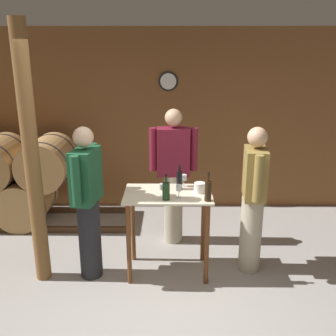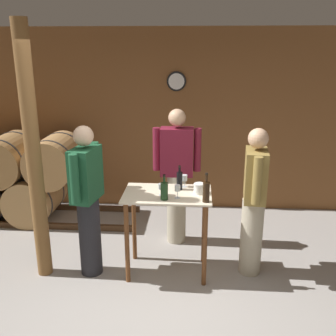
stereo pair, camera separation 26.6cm
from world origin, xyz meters
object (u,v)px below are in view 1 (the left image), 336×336
wine_glass_near_center (179,188)px  ice_bucket (200,188)px  wine_bottle_far_left (166,190)px  wine_glass_near_left (162,187)px  wooden_post (32,160)px  wine_bottle_center (208,190)px  person_visitor_with_scarf (173,174)px  wine_glass_near_right (184,178)px  person_visitor_bearded (87,201)px  wine_bottle_left (179,180)px  person_host (253,198)px

wine_glass_near_center → ice_bucket: size_ratio=1.18×
wine_bottle_far_left → wine_glass_near_left: bearing=108.3°
wooden_post → wine_bottle_center: (1.77, -0.07, -0.29)m
wine_bottle_center → person_visitor_with_scarf: size_ratio=0.18×
wine_bottle_center → wine_glass_near_right: 0.48m
wine_glass_near_center → person_visitor_with_scarf: person_visitor_with_scarf is taller
wine_glass_near_left → person_visitor_bearded: size_ratio=0.08×
wine_bottle_left → wine_glass_near_center: size_ratio=1.94×
ice_bucket → wine_bottle_center: bearing=-73.8°
person_visitor_bearded → wine_bottle_left: bearing=12.2°
wooden_post → person_host: (2.29, 0.19, -0.48)m
wine_bottle_center → wine_glass_near_center: wine_bottle_center is taller
wine_glass_near_center → person_visitor_bearded: bearing=177.5°
ice_bucket → person_host: (0.58, 0.03, -0.13)m
person_visitor_with_scarf → person_visitor_bearded: size_ratio=1.03×
wine_bottle_center → ice_bucket: wine_bottle_center is taller
wine_glass_near_center → person_visitor_with_scarf: 0.87m
wine_glass_near_right → person_visitor_bearded: size_ratio=0.08×
wine_bottle_center → ice_bucket: size_ratio=2.58×
wooden_post → wine_bottle_center: size_ratio=8.78×
wine_bottle_far_left → person_visitor_with_scarf: (0.08, 0.91, -0.12)m
ice_bucket → person_visitor_bearded: bearing=-174.8°
wine_bottle_center → wine_glass_near_right: size_ratio=2.23×
wine_bottle_center → person_visitor_bearded: size_ratio=0.18×
wine_bottle_center → ice_bucket: bearing=106.2°
wooden_post → wine_glass_near_left: wooden_post is taller
person_visitor_bearded → person_host: bearing=4.4°
ice_bucket → person_visitor_bearded: size_ratio=0.07×
wine_glass_near_left → person_host: bearing=6.4°
wine_glass_near_right → person_visitor_with_scarf: (-0.11, 0.52, -0.12)m
wine_glass_near_center → wine_glass_near_right: size_ratio=1.02×
wine_bottle_far_left → ice_bucket: size_ratio=2.23×
wine_bottle_center → wine_glass_near_right: wine_bottle_center is taller
wine_bottle_left → person_visitor_with_scarf: bearing=95.8°
wine_bottle_left → person_visitor_bearded: bearing=-167.8°
wine_glass_near_center → ice_bucket: bearing=33.8°
wine_bottle_left → ice_bucket: 0.24m
wooden_post → person_visitor_with_scarf: size_ratio=1.56×
wine_bottle_far_left → wine_glass_near_center: wine_bottle_far_left is taller
wine_bottle_far_left → wine_glass_near_right: bearing=63.8°
wine_bottle_center → ice_bucket: (-0.07, 0.23, -0.06)m
wine_glass_near_left → person_visitor_with_scarf: 0.81m
wine_bottle_far_left → ice_bucket: wine_bottle_far_left is taller
wooden_post → person_visitor_with_scarf: bearing=31.3°
person_host → person_visitor_bearded: size_ratio=0.98×
wine_bottle_far_left → wine_bottle_center: 0.42m
wooden_post → wine_bottle_center: bearing=-2.4°
wine_glass_near_left → person_visitor_bearded: 0.80m
person_host → wooden_post: bearing=-175.3°
wine_glass_near_left → wine_glass_near_center: (0.17, -0.07, 0.01)m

